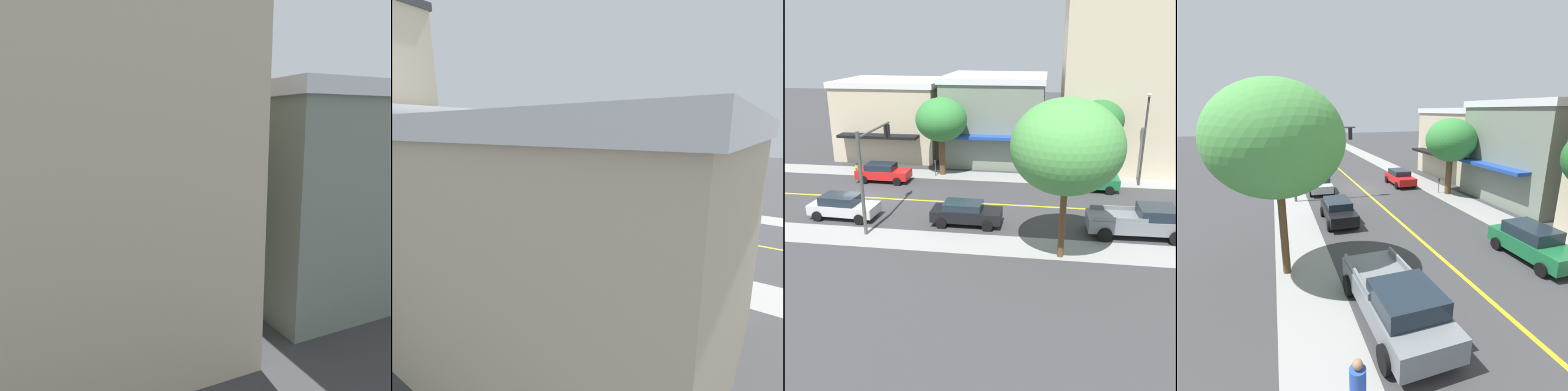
{
  "view_description": "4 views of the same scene",
  "coord_description": "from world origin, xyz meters",
  "views": [
    {
      "loc": [
        -26.08,
        19.22,
        6.42
      ],
      "look_at": [
        -0.57,
        7.31,
        1.17
      ],
      "focal_mm": 35.94,
      "sensor_mm": 36.0,
      "label": 1
    },
    {
      "loc": [
        -20.03,
        -7.39,
        6.85
      ],
      "look_at": [
        2.12,
        7.61,
        1.04
      ],
      "focal_mm": 27.72,
      "sensor_mm": 36.0,
      "label": 2
    },
    {
      "loc": [
        28.52,
        12.47,
        10.68
      ],
      "look_at": [
        2.97,
        8.64,
        1.63
      ],
      "focal_mm": 41.05,
      "sensor_mm": 36.0,
      "label": 3
    },
    {
      "loc": [
        7.29,
        26.15,
        6.94
      ],
      "look_at": [
        1.59,
        8.35,
        1.68
      ],
      "focal_mm": 27.92,
      "sensor_mm": 36.0,
      "label": 4
    }
  ],
  "objects": [
    {
      "name": "street_lamp",
      "position": [
        -5.84,
        19.73,
        4.29
      ],
      "size": [
        0.7,
        0.36,
        7.02
      ],
      "color": "#38383D",
      "rests_on": "ground"
    },
    {
      "name": "silver_sedan_right_curb",
      "position": [
        3.77,
        0.04,
        0.78
      ],
      "size": [
        2.18,
        4.31,
        1.48
      ],
      "rotation": [
        0.0,
        0.0,
        1.52
      ],
      "color": "#B7BABF",
      "rests_on": "ground"
    },
    {
      "name": "street_tree_left_near",
      "position": [
        7.21,
        13.49,
        5.82
      ],
      "size": [
        5.49,
        5.49,
        8.16
      ],
      "color": "brown",
      "rests_on": "ground"
    },
    {
      "name": "ground_plane",
      "position": [
        0.0,
        0.0,
        0.0
      ],
      "size": [
        140.0,
        140.0,
        0.0
      ],
      "primitive_type": "plane",
      "color": "#38383A"
    },
    {
      "name": "road_centerline_stripe",
      "position": [
        0.0,
        0.0,
        0.0
      ],
      "size": [
        0.2,
        126.0,
        0.0
      ],
      "primitive_type": "cube",
      "color": "yellow",
      "rests_on": "ground"
    },
    {
      "name": "traffic_light_mast",
      "position": [
        4.47,
        2.41,
        4.08
      ],
      "size": [
        5.01,
        0.32,
        6.02
      ],
      "rotation": [
        0.0,
        0.0,
        3.14
      ],
      "color": "#474C47",
      "rests_on": "ground"
    },
    {
      "name": "sidewalk_right",
      "position": [
        6.41,
        0.0,
        0.0
      ],
      "size": [
        2.58,
        126.0,
        0.01
      ],
      "primitive_type": "cube",
      "color": "gray",
      "rests_on": "ground"
    },
    {
      "name": "red_sedan_left_curb",
      "position": [
        -3.89,
        -0.16,
        0.77
      ],
      "size": [
        1.99,
        4.18,
        1.45
      ],
      "rotation": [
        0.0,
        0.0,
        1.55
      ],
      "color": "red",
      "rests_on": "ground"
    },
    {
      "name": "black_sedan_right_curb",
      "position": [
        3.73,
        7.88,
        0.76
      ],
      "size": [
        1.95,
        4.23,
        1.42
      ],
      "rotation": [
        0.0,
        0.0,
        1.56
      ],
      "color": "black",
      "rests_on": "ground"
    },
    {
      "name": "street_tree_right_corner",
      "position": [
        -6.59,
        4.04,
        4.54
      ],
      "size": [
        4.15,
        4.15,
        6.34
      ],
      "color": "brown",
      "rests_on": "ground"
    },
    {
      "name": "brick_apartment_block",
      "position": [
        -13.01,
        7.75,
        3.85
      ],
      "size": [
        10.81,
        9.09,
        7.67
      ],
      "rotation": [
        0.0,
        0.0,
        -1.57
      ],
      "color": "gray",
      "rests_on": "ground"
    },
    {
      "name": "pedestrian_red_shirt",
      "position": [
        6.26,
        -5.76,
        0.98
      ],
      "size": [
        0.3,
        0.3,
        1.81
      ],
      "rotation": [
        0.0,
        0.0,
        2.44
      ],
      "color": "black",
      "rests_on": "ground"
    },
    {
      "name": "green_sedan_left_curb",
      "position": [
        -4.12,
        15.74,
        0.84
      ],
      "size": [
        2.06,
        4.31,
        1.62
      ],
      "rotation": [
        0.0,
        0.0,
        1.58
      ],
      "color": "#196638",
      "rests_on": "ground"
    },
    {
      "name": "street_tree_left_far",
      "position": [
        -6.77,
        16.54,
        4.77
      ],
      "size": [
        3.61,
        3.61,
        6.35
      ],
      "color": "brown",
      "rests_on": "ground"
    },
    {
      "name": "sidewalk_left",
      "position": [
        -6.41,
        0.0,
        0.0
      ],
      "size": [
        2.58,
        126.0,
        0.01
      ],
      "primitive_type": "cube",
      "color": "gray",
      "rests_on": "ground"
    },
    {
      "name": "tan_rowhouse",
      "position": [
        -13.02,
        18.85,
        7.55
      ],
      "size": [
        11.05,
        10.55,
        15.07
      ],
      "rotation": [
        0.0,
        0.0,
        -1.57
      ],
      "color": "beige",
      "rests_on": "ground"
    },
    {
      "name": "grey_pickup_truck",
      "position": [
        3.91,
        18.05,
        0.9
      ],
      "size": [
        2.49,
        5.71,
        1.78
      ],
      "rotation": [
        0.0,
        0.0,
        1.6
      ],
      "color": "slate",
      "rests_on": "ground"
    },
    {
      "name": "fire_hydrant",
      "position": [
        -5.93,
        -3.25,
        0.43
      ],
      "size": [
        0.44,
        0.24,
        0.87
      ],
      "color": "yellow",
      "rests_on": "ground"
    },
    {
      "name": "parking_meter",
      "position": [
        -5.97,
        3.57,
        0.87
      ],
      "size": [
        0.12,
        0.18,
        1.32
      ],
      "color": "#4C4C51",
      "rests_on": "ground"
    }
  ]
}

